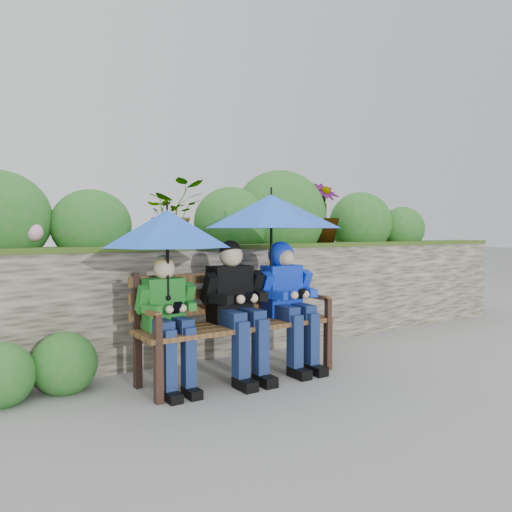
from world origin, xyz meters
TOP-DOWN VIEW (x-y plane):
  - ground at (0.00, 0.00)m, footprint 60.00×60.00m
  - garden_backdrop at (-0.10, 1.61)m, footprint 8.00×2.87m
  - park_bench at (-0.28, 0.00)m, footprint 1.61×0.47m
  - boy_left at (-0.86, -0.06)m, footprint 0.42×0.48m
  - boy_middle at (-0.30, -0.07)m, footprint 0.49×0.57m
  - boy_right at (0.21, -0.06)m, footprint 0.48×0.58m
  - umbrella_left at (-0.86, -0.05)m, footprint 0.94×0.94m
  - umbrella_right at (0.08, -0.01)m, footprint 1.15×1.15m

SIDE VIEW (x-z plane):
  - ground at x=0.00m, z-range 0.00..0.00m
  - park_bench at x=-0.28m, z-range 0.06..0.91m
  - boy_left at x=-0.86m, z-range 0.07..1.05m
  - boy_middle at x=-0.30m, z-range 0.06..1.15m
  - garden_backdrop at x=-0.10m, z-range -0.31..1.55m
  - boy_right at x=0.21m, z-range 0.10..1.17m
  - umbrella_left at x=-0.86m, z-range 0.82..1.54m
  - umbrella_right at x=0.08m, z-range 0.90..1.74m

